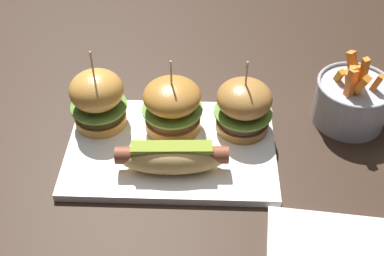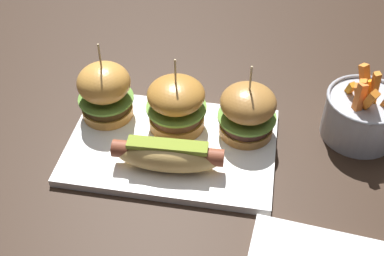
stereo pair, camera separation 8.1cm
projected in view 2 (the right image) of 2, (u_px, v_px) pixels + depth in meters
The scene contains 7 objects.
ground_plane at pixel (172, 149), 0.85m from camera, with size 3.00×3.00×0.00m, color black.
platter_main at pixel (172, 146), 0.85m from camera, with size 0.35×0.23×0.01m, color white.
hot_dog at pixel (168, 155), 0.79m from camera, with size 0.18×0.06×0.05m.
slider_left at pixel (105, 91), 0.86m from camera, with size 0.10×0.10×0.15m.
slider_center at pixel (176, 104), 0.84m from camera, with size 0.10×0.10×0.14m.
slider_right at pixel (247, 111), 0.83m from camera, with size 0.10×0.10×0.14m.
fries_bucket at pixel (362, 115), 0.85m from camera, with size 0.13×0.13×0.14m.
Camera 2 is at (0.14, -0.59, 0.60)m, focal length 46.97 mm.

